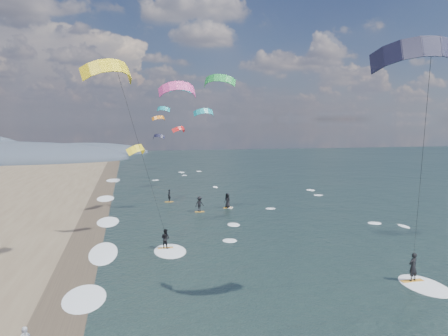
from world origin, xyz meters
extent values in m
plane|color=black|center=(0.00, 0.00, 0.00)|extent=(260.00, 260.00, 0.00)
cube|color=#382D23|center=(-12.00, 10.00, 0.00)|extent=(3.00, 240.00, 0.00)
ellipsoid|color=#3D4756|center=(-40.00, 100.00, 0.00)|extent=(64.00, 24.00, 10.00)
ellipsoid|color=#3D4756|center=(-22.00, 120.00, 0.00)|extent=(40.00, 18.00, 7.00)
cube|color=orange|center=(10.12, 4.24, 0.03)|extent=(1.53, 0.46, 0.07)
imported|color=black|center=(10.12, 4.24, 1.01)|extent=(0.79, 0.63, 1.89)
ellipsoid|color=white|center=(10.42, 3.44, 0.00)|extent=(2.60, 4.20, 0.12)
cylinder|color=black|center=(8.12, 1.24, 7.73)|extent=(0.02, 0.02, 14.75)
cube|color=orange|center=(-5.30, 15.20, 0.03)|extent=(1.27, 0.39, 0.06)
imported|color=black|center=(-5.30, 15.20, 0.86)|extent=(0.99, 0.97, 1.61)
ellipsoid|color=white|center=(-5.00, 14.40, 0.00)|extent=(2.60, 4.20, 0.12)
cylinder|color=black|center=(-7.05, 12.20, 7.74)|extent=(0.02, 0.02, 14.63)
cube|color=orange|center=(-0.24, 28.85, 0.03)|extent=(1.10, 0.35, 0.05)
imported|color=black|center=(-0.24, 28.85, 0.94)|extent=(1.31, 1.07, 1.77)
cube|color=orange|center=(3.44, 30.40, 0.03)|extent=(1.10, 0.35, 0.05)
imported|color=black|center=(3.44, 30.40, 0.94)|extent=(0.95, 1.04, 1.78)
cube|color=orange|center=(-3.13, 35.81, 0.03)|extent=(1.10, 0.35, 0.05)
imported|color=black|center=(-3.13, 35.81, 0.84)|extent=(0.53, 0.66, 1.58)
ellipsoid|color=white|center=(-10.80, 6.00, 0.00)|extent=(2.40, 5.40, 0.11)
ellipsoid|color=white|center=(-10.80, 15.00, 0.00)|extent=(2.40, 5.40, 0.11)
ellipsoid|color=white|center=(-10.80, 26.00, 0.00)|extent=(2.40, 5.40, 0.11)
ellipsoid|color=white|center=(-10.80, 40.00, 0.00)|extent=(2.40, 5.40, 0.11)
ellipsoid|color=white|center=(-10.80, 58.00, 0.00)|extent=(2.40, 5.40, 0.11)
camera|label=1|loc=(-8.05, -20.38, 10.72)|focal=35.00mm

